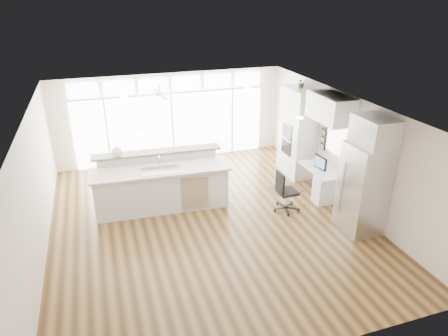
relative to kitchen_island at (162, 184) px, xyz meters
name	(u,v)px	position (x,y,z in m)	size (l,w,h in m)	color
floor	(208,221)	(0.89, -0.95, -0.66)	(7.00, 8.00, 0.02)	#442D14
ceiling	(206,108)	(0.89, -0.95, 2.05)	(7.00, 8.00, 0.02)	white
wall_back	(171,117)	(0.89, 3.05, 0.70)	(7.00, 0.04, 2.70)	beige
wall_front	(291,285)	(0.89, -4.95, 0.70)	(7.00, 0.04, 2.70)	beige
wall_left	(35,191)	(-2.61, -0.95, 0.70)	(0.04, 8.00, 2.70)	beige
wall_right	(345,150)	(4.39, -0.95, 0.70)	(0.04, 8.00, 2.70)	beige
glass_wall	(172,127)	(0.89, 2.99, 0.40)	(5.80, 0.06, 2.08)	white
transom_row	(170,84)	(0.89, 2.99, 1.73)	(5.90, 0.06, 0.40)	white
desk_window	(337,138)	(4.35, -0.65, 0.90)	(0.04, 0.85, 0.85)	white
ceiling_fan	(160,91)	(0.39, 1.85, 1.83)	(1.16, 1.16, 0.32)	white
recessed_lights	(204,107)	(0.89, -0.75, 2.03)	(3.40, 3.00, 0.02)	white
oven_cabinet	(298,132)	(4.06, 0.85, 0.60)	(0.64, 1.20, 2.50)	silver
desk_nook	(321,182)	(4.02, -0.65, -0.27)	(0.72, 1.30, 0.76)	silver
upper_cabinets	(331,108)	(4.06, -0.65, 1.70)	(0.64, 1.30, 0.64)	silver
refrigerator	(363,189)	(4.00, -2.30, 0.35)	(0.76, 0.90, 2.00)	silver
fridge_cabinet	(375,131)	(4.06, -2.30, 1.65)	(0.64, 0.90, 0.60)	silver
framed_photos	(324,136)	(4.35, -0.03, 0.75)	(0.06, 0.22, 0.80)	black
kitchen_island	(162,184)	(0.00, 0.00, 0.00)	(3.27, 1.23, 1.30)	silver
rug	(286,189)	(3.32, -0.10, -0.64)	(0.81, 0.58, 0.01)	#351911
office_chair	(287,192)	(2.83, -1.08, -0.14)	(0.53, 0.49, 1.02)	black
fishbowl	(117,152)	(-0.93, 0.45, 0.77)	(0.25, 0.25, 0.25)	white
monitor	(321,162)	(3.94, -0.65, 0.30)	(0.07, 0.44, 0.37)	black
keyboard	(314,170)	(3.77, -0.65, 0.12)	(0.12, 0.33, 0.02)	white
potted_plant	(301,84)	(4.06, 0.85, 1.96)	(0.25, 0.28, 0.22)	#2C5F28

